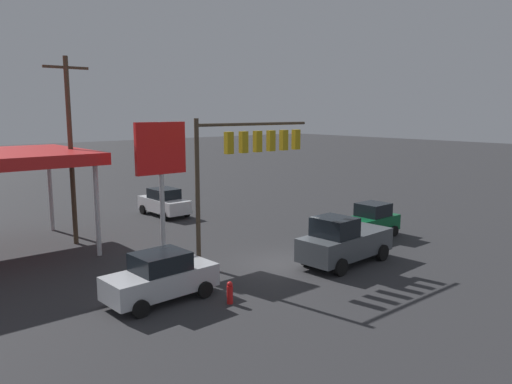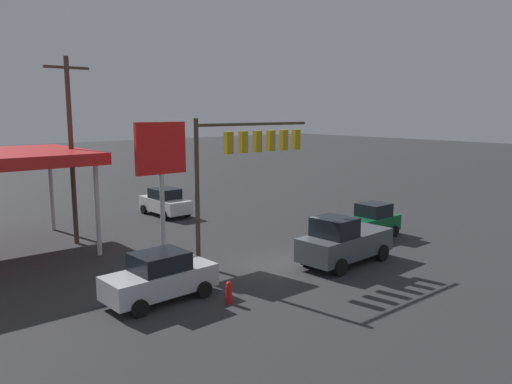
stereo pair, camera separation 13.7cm
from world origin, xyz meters
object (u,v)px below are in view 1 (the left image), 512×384
object	(u,v)px
hatchback_crossing	(370,221)
sedan_far	(161,277)
price_sign	(161,156)
pickup_parked	(344,241)
traffic_signal_assembly	(248,152)
fire_hydrant	(230,293)
utility_pole	(71,147)
sedan_waiting	(164,202)

from	to	relation	value
hatchback_crossing	sedan_far	bearing A→B (deg)	3.03
price_sign	sedan_far	size ratio (longest dim) A/B	1.52
hatchback_crossing	pickup_parked	world-z (taller)	pickup_parked
traffic_signal_assembly	sedan_far	xyz separation A→B (m)	(5.61, 1.47, -4.48)
price_sign	fire_hydrant	distance (m)	8.63
traffic_signal_assembly	fire_hydrant	size ratio (longest dim) A/B	7.98
utility_pole	price_sign	world-z (taller)	utility_pole
utility_pole	fire_hydrant	world-z (taller)	utility_pole
price_sign	hatchback_crossing	distance (m)	12.85
utility_pole	price_sign	size ratio (longest dim) A/B	1.50
pickup_parked	sedan_far	distance (m)	9.24
sedan_waiting	pickup_parked	world-z (taller)	pickup_parked
traffic_signal_assembly	sedan_waiting	distance (m)	13.61
utility_pole	sedan_far	bearing A→B (deg)	86.79
price_sign	sedan_far	distance (m)	7.30
utility_pole	sedan_far	xyz separation A→B (m)	(0.59, 10.59, -4.44)
traffic_signal_assembly	fire_hydrant	world-z (taller)	traffic_signal_assembly
sedan_far	pickup_parked	bearing A→B (deg)	168.15
sedan_waiting	sedan_far	world-z (taller)	same
utility_pole	hatchback_crossing	bearing A→B (deg)	145.23
utility_pole	hatchback_crossing	size ratio (longest dim) A/B	2.67
utility_pole	hatchback_crossing	world-z (taller)	utility_pole
price_sign	traffic_signal_assembly	bearing A→B (deg)	124.76
utility_pole	hatchback_crossing	xyz separation A→B (m)	(-13.86, 9.62, -4.44)
traffic_signal_assembly	sedan_far	world-z (taller)	traffic_signal_assembly
price_sign	fire_hydrant	xyz separation A→B (m)	(1.19, 7.15, -4.69)
traffic_signal_assembly	sedan_waiting	xyz separation A→B (m)	(-2.58, -12.59, -4.48)
traffic_signal_assembly	hatchback_crossing	distance (m)	9.93
sedan_waiting	fire_hydrant	size ratio (longest dim) A/B	5.03
traffic_signal_assembly	price_sign	distance (m)	4.51
hatchback_crossing	sedan_far	xyz separation A→B (m)	(14.46, 0.96, 0.00)
sedan_waiting	hatchback_crossing	bearing A→B (deg)	24.61
utility_pole	price_sign	distance (m)	5.97
hatchback_crossing	price_sign	bearing A→B (deg)	-20.97
traffic_signal_assembly	price_sign	xyz separation A→B (m)	(2.56, -3.69, -0.31)
utility_pole	fire_hydrant	size ratio (longest dim) A/B	11.59
traffic_signal_assembly	sedan_waiting	size ratio (longest dim) A/B	1.58
price_sign	hatchback_crossing	bearing A→B (deg)	159.81
sedan_far	traffic_signal_assembly	bearing A→B (deg)	-167.91
price_sign	sedan_waiting	bearing A→B (deg)	-120.01
sedan_waiting	sedan_far	bearing A→B (deg)	-31.18
pickup_parked	fire_hydrant	bearing A→B (deg)	0.57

